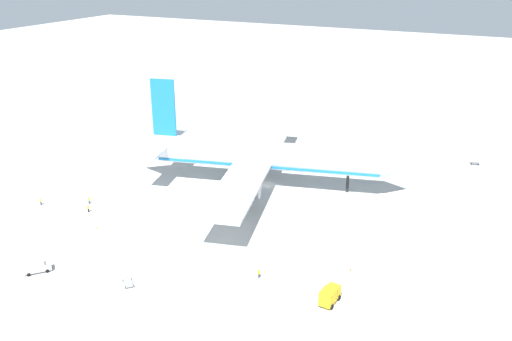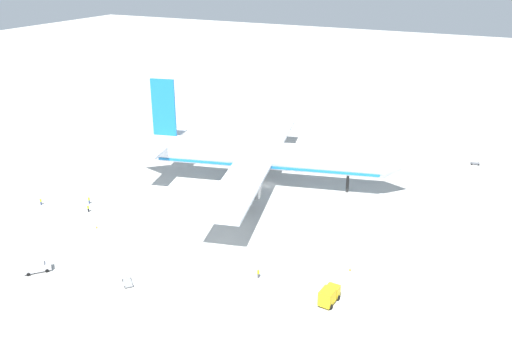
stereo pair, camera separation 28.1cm
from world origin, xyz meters
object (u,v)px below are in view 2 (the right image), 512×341
at_px(service_truck_3, 329,295).
at_px(traffic_cone_1, 350,269).
at_px(ground_worker_0, 88,208).
at_px(ground_worker_3, 89,200).
at_px(traffic_cone_0, 97,227).
at_px(service_van, 37,267).
at_px(airliner, 262,156).
at_px(baggage_cart_1, 128,283).
at_px(baggage_cart_0, 475,163).
at_px(ground_worker_2, 258,274).
at_px(ground_worker_1, 41,201).

xyz_separation_m(service_truck_3, traffic_cone_1, (0.23, 11.18, -1.28)).
xyz_separation_m(ground_worker_0, traffic_cone_1, (59.45, 2.06, -0.59)).
distance_m(ground_worker_3, traffic_cone_1, 62.32).
bearing_deg(traffic_cone_0, service_van, -84.12).
bearing_deg(traffic_cone_1, airliner, 137.54).
distance_m(baggage_cart_1, traffic_cone_1, 39.62).
height_order(baggage_cart_0, ground_worker_3, ground_worker_3).
relative_size(service_truck_3, ground_worker_2, 2.82).
bearing_deg(service_van, ground_worker_1, 134.81).
bearing_deg(traffic_cone_1, ground_worker_0, -178.01).
bearing_deg(service_van, airliner, 70.20).
xyz_separation_m(service_van, baggage_cart_1, (17.19, 4.01, -0.77)).
relative_size(airliner, ground_worker_1, 42.76).
relative_size(baggage_cart_1, traffic_cone_1, 5.68).
bearing_deg(service_van, traffic_cone_0, 95.88).
height_order(baggage_cart_1, traffic_cone_0, traffic_cone_0).
bearing_deg(ground_worker_1, ground_worker_2, -5.39).
height_order(baggage_cart_0, ground_worker_0, ground_worker_0).
xyz_separation_m(service_truck_3, service_van, (-50.46, -13.99, -0.52)).
distance_m(service_van, ground_worker_2, 39.99).
distance_m(airliner, traffic_cone_1, 43.07).
bearing_deg(service_truck_3, baggage_cart_1, -163.30).
bearing_deg(baggage_cart_0, ground_worker_1, -140.64).
relative_size(ground_worker_1, ground_worker_3, 0.96).
relative_size(airliner, ground_worker_0, 41.38).
distance_m(baggage_cart_0, traffic_cone_1, 68.52).
xyz_separation_m(airliner, ground_worker_3, (-30.99, -27.27, -6.80)).
distance_m(ground_worker_0, ground_worker_3, 4.46).
bearing_deg(airliner, ground_worker_2, -65.46).
distance_m(ground_worker_0, traffic_cone_1, 59.49).
distance_m(airliner, traffic_cone_0, 42.40).
bearing_deg(baggage_cart_0, baggage_cart_1, -118.65).
height_order(baggage_cart_1, traffic_cone_1, traffic_cone_1).
bearing_deg(ground_worker_2, service_truck_3, -7.40).
height_order(service_truck_3, ground_worker_2, service_truck_3).
bearing_deg(traffic_cone_1, ground_worker_1, -176.86).
bearing_deg(ground_worker_1, traffic_cone_1, 3.14).
bearing_deg(airliner, baggage_cart_1, -92.51).
distance_m(baggage_cart_1, ground_worker_2, 22.83).
height_order(service_van, ground_worker_0, service_van).
relative_size(ground_worker_0, ground_worker_3, 0.99).
distance_m(service_truck_3, traffic_cone_1, 11.26).
bearing_deg(ground_worker_0, service_truck_3, -8.75).
bearing_deg(traffic_cone_0, service_truck_3, -4.23).
bearing_deg(airliner, ground_worker_3, -138.66).
bearing_deg(ground_worker_2, traffic_cone_1, 34.01).
bearing_deg(ground_worker_2, ground_worker_3, 167.44).
xyz_separation_m(airliner, traffic_cone_0, (-21.22, -35.96, -7.40)).
bearing_deg(ground_worker_3, traffic_cone_0, -41.63).
xyz_separation_m(ground_worker_0, traffic_cone_0, (6.93, -5.25, -0.59)).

